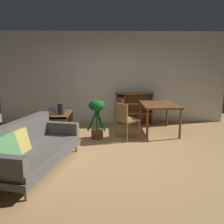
% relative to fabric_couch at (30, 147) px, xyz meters
% --- Properties ---
extents(ground_plane, '(8.16, 8.16, 0.00)m').
position_rel_fabric_couch_xyz_m(ground_plane, '(1.45, 0.60, -0.37)').
color(ground_plane, tan).
extents(back_wall_panel, '(6.80, 0.10, 2.70)m').
position_rel_fabric_couch_xyz_m(back_wall_panel, '(1.45, 3.30, 0.98)').
color(back_wall_panel, silver).
rests_on(back_wall_panel, ground_plane).
extents(fabric_couch, '(1.26, 2.06, 0.79)m').
position_rel_fabric_couch_xyz_m(fabric_couch, '(0.00, 0.00, 0.00)').
color(fabric_couch, olive).
rests_on(fabric_couch, ground_plane).
extents(media_console, '(0.38, 1.06, 0.60)m').
position_rel_fabric_couch_xyz_m(media_console, '(0.20, 1.80, -0.09)').
color(media_console, brown).
rests_on(media_console, ground_plane).
extents(open_laptop, '(0.46, 0.34, 0.10)m').
position_rel_fabric_couch_xyz_m(open_laptop, '(0.10, 1.88, 0.25)').
color(open_laptop, '#333338').
rests_on(open_laptop, media_console).
extents(desk_speaker, '(0.16, 0.16, 0.25)m').
position_rel_fabric_couch_xyz_m(desk_speaker, '(0.21, 1.61, 0.35)').
color(desk_speaker, '#2D2823').
rests_on(desk_speaker, media_console).
extents(potted_floor_plant, '(0.45, 0.42, 0.93)m').
position_rel_fabric_couch_xyz_m(potted_floor_plant, '(1.04, 1.63, 0.19)').
color(potted_floor_plant, brown).
rests_on(potted_floor_plant, ground_plane).
extents(dining_table, '(0.88, 1.29, 0.75)m').
position_rel_fabric_couch_xyz_m(dining_table, '(2.61, 2.16, 0.30)').
color(dining_table, brown).
rests_on(dining_table, ground_plane).
extents(dining_chair_near, '(0.58, 0.59, 0.86)m').
position_rel_fabric_couch_xyz_m(dining_chair_near, '(1.71, 1.55, 0.13)').
color(dining_chair_near, olive).
rests_on(dining_chair_near, ground_plane).
extents(bookshelf, '(1.11, 0.30, 0.94)m').
position_rel_fabric_couch_xyz_m(bookshelf, '(2.02, 3.13, 0.09)').
color(bookshelf, olive).
rests_on(bookshelf, ground_plane).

